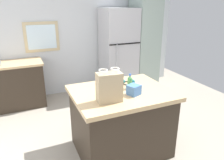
{
  "coord_description": "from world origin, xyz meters",
  "views": [
    {
      "loc": [
        -0.93,
        -2.27,
        1.95
      ],
      "look_at": [
        0.2,
        0.33,
        0.93
      ],
      "focal_mm": 34.92,
      "sensor_mm": 36.0,
      "label": 1
    }
  ],
  "objects_px": {
    "tall_cabinet": "(144,40)",
    "small_box": "(134,90)",
    "kitchen_island": "(121,121)",
    "refrigerator": "(118,51)",
    "ear_defenders": "(128,82)",
    "shopping_bag": "(109,87)",
    "bottle": "(130,82)"
  },
  "relations": [
    {
      "from": "kitchen_island",
      "to": "small_box",
      "type": "height_order",
      "value": "small_box"
    },
    {
      "from": "refrigerator",
      "to": "shopping_bag",
      "type": "relative_size",
      "value": 4.76
    },
    {
      "from": "bottle",
      "to": "refrigerator",
      "type": "bearing_deg",
      "value": 68.87
    },
    {
      "from": "kitchen_island",
      "to": "small_box",
      "type": "xyz_separation_m",
      "value": [
        0.09,
        -0.16,
        0.5
      ]
    },
    {
      "from": "small_box",
      "to": "bottle",
      "type": "height_order",
      "value": "bottle"
    },
    {
      "from": "refrigerator",
      "to": "small_box",
      "type": "relative_size",
      "value": 13.05
    },
    {
      "from": "ear_defenders",
      "to": "refrigerator",
      "type": "bearing_deg",
      "value": 68.71
    },
    {
      "from": "shopping_bag",
      "to": "ear_defenders",
      "type": "bearing_deg",
      "value": 42.48
    },
    {
      "from": "shopping_bag",
      "to": "small_box",
      "type": "height_order",
      "value": "shopping_bag"
    },
    {
      "from": "kitchen_island",
      "to": "tall_cabinet",
      "type": "height_order",
      "value": "tall_cabinet"
    },
    {
      "from": "tall_cabinet",
      "to": "small_box",
      "type": "xyz_separation_m",
      "value": [
        -1.45,
        -2.15,
        -0.18
      ]
    },
    {
      "from": "small_box",
      "to": "bottle",
      "type": "relative_size",
      "value": 0.7
    },
    {
      "from": "kitchen_island",
      "to": "shopping_bag",
      "type": "height_order",
      "value": "shopping_bag"
    },
    {
      "from": "small_box",
      "to": "kitchen_island",
      "type": "bearing_deg",
      "value": 119.31
    },
    {
      "from": "bottle",
      "to": "ear_defenders",
      "type": "bearing_deg",
      "value": 70.61
    },
    {
      "from": "refrigerator",
      "to": "bottle",
      "type": "distance_m",
      "value": 2.1
    },
    {
      "from": "shopping_bag",
      "to": "bottle",
      "type": "distance_m",
      "value": 0.48
    },
    {
      "from": "refrigerator",
      "to": "ear_defenders",
      "type": "relative_size",
      "value": 9.17
    },
    {
      "from": "kitchen_island",
      "to": "small_box",
      "type": "relative_size",
      "value": 8.82
    },
    {
      "from": "refrigerator",
      "to": "tall_cabinet",
      "type": "distance_m",
      "value": 0.68
    },
    {
      "from": "shopping_bag",
      "to": "ear_defenders",
      "type": "relative_size",
      "value": 1.93
    },
    {
      "from": "kitchen_island",
      "to": "ear_defenders",
      "type": "distance_m",
      "value": 0.54
    },
    {
      "from": "tall_cabinet",
      "to": "ear_defenders",
      "type": "height_order",
      "value": "tall_cabinet"
    },
    {
      "from": "kitchen_island",
      "to": "bottle",
      "type": "distance_m",
      "value": 0.54
    },
    {
      "from": "refrigerator",
      "to": "ear_defenders",
      "type": "height_order",
      "value": "refrigerator"
    },
    {
      "from": "shopping_bag",
      "to": "ear_defenders",
      "type": "height_order",
      "value": "shopping_bag"
    },
    {
      "from": "tall_cabinet",
      "to": "small_box",
      "type": "distance_m",
      "value": 2.6
    },
    {
      "from": "kitchen_island",
      "to": "small_box",
      "type": "bearing_deg",
      "value": -60.69
    },
    {
      "from": "bottle",
      "to": "kitchen_island",
      "type": "bearing_deg",
      "value": -165.37
    },
    {
      "from": "small_box",
      "to": "ear_defenders",
      "type": "relative_size",
      "value": 0.7
    },
    {
      "from": "kitchen_island",
      "to": "shopping_bag",
      "type": "relative_size",
      "value": 3.22
    },
    {
      "from": "ear_defenders",
      "to": "tall_cabinet",
      "type": "bearing_deg",
      "value": 53.04
    }
  ]
}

